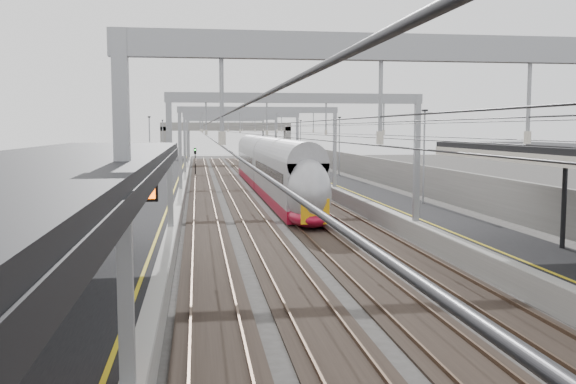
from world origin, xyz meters
name	(u,v)px	position (x,y,z in m)	size (l,w,h in m)	color
platform_left	(161,192)	(-8.00, 45.00, 0.50)	(4.00, 120.00, 1.00)	black
platform_right	(346,190)	(8.00, 45.00, 0.50)	(4.00, 120.00, 1.00)	black
tracks	(256,196)	(0.00, 45.00, 0.05)	(11.40, 140.00, 0.20)	black
overhead_line	(249,125)	(0.00, 51.62, 6.14)	(13.00, 140.00, 6.60)	gray
canopy_left	(37,167)	(-8.02, 2.99, 5.09)	(4.40, 30.00, 4.24)	black
overbridge	(226,132)	(0.00, 100.00, 5.31)	(22.00, 2.20, 6.90)	slate
wall_left	(122,179)	(-11.20, 45.00, 1.60)	(0.30, 120.00, 3.20)	slate
wall_right	(381,177)	(11.20, 45.00, 1.60)	(0.30, 120.00, 3.20)	slate
train	(271,172)	(1.50, 46.53, 1.99)	(2.55, 46.55, 4.05)	maroon
signal_green	(195,157)	(-5.20, 70.18, 2.42)	(0.32, 0.32, 3.48)	black
signal_red_near	(265,157)	(3.20, 67.04, 2.42)	(0.32, 0.32, 3.48)	black
signal_red_far	(275,154)	(5.40, 75.27, 2.42)	(0.32, 0.32, 3.48)	black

